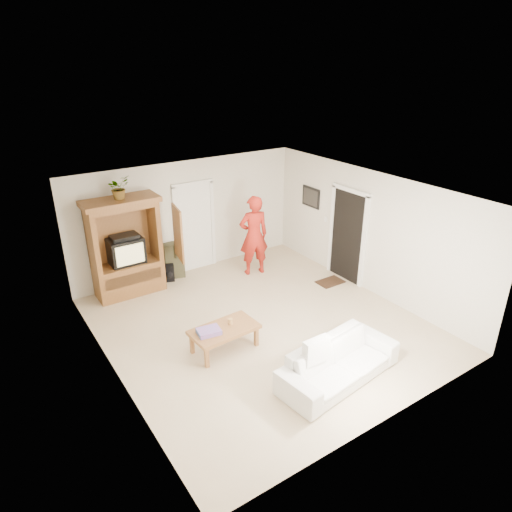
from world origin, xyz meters
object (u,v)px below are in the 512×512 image
(sofa, at_px, (339,362))
(coffee_table, at_px, (224,331))
(armoire, at_px, (127,253))
(man, at_px, (254,235))

(sofa, bearing_deg, coffee_table, 116.43)
(armoire, distance_m, man, 2.80)
(man, bearing_deg, sofa, 89.44)
(man, distance_m, sofa, 4.12)
(man, xyz_separation_m, sofa, (-1.01, -3.94, -0.63))
(armoire, height_order, coffee_table, armoire)
(sofa, xyz_separation_m, coffee_table, (-1.10, 1.68, 0.07))
(armoire, bearing_deg, coffee_table, -78.22)
(man, relative_size, sofa, 0.90)
(man, xyz_separation_m, coffee_table, (-2.11, -2.26, -0.56))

